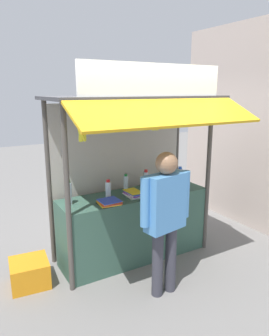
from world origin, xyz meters
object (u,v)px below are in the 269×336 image
object	(u,v)px
banana_bunch_leftmost	(155,124)
banana_bunch_inner_right	(82,134)
water_bottle_front_right	(108,190)
magazine_stack_far_right	(109,202)
vendor_person	(165,211)
water_bottle_rear_center	(180,176)
magazine_stack_left	(134,194)
water_bottle_center	(126,183)
water_bottle_far_left	(68,193)
water_bottle_mid_left	(146,179)
plastic_crate	(30,273)

from	to	relation	value
banana_bunch_leftmost	banana_bunch_inner_right	size ratio (longest dim) A/B	0.82
water_bottle_front_right	banana_bunch_inner_right	world-z (taller)	banana_bunch_inner_right
magazine_stack_far_right	vendor_person	distance (m)	0.76
water_bottle_rear_center	magazine_stack_left	world-z (taller)	water_bottle_rear_center
water_bottle_center	vendor_person	size ratio (longest dim) A/B	0.14
water_bottle_rear_center	water_bottle_front_right	distance (m)	1.14
water_bottle_far_left	vendor_person	xyz separation A→B (m)	(0.74, -0.93, -0.06)
water_bottle_mid_left	water_bottle_far_left	distance (m)	1.14
magazine_stack_far_right	banana_bunch_leftmost	distance (m)	1.07
water_bottle_mid_left	magazine_stack_far_right	distance (m)	0.80
magazine_stack_left	vendor_person	size ratio (longest dim) A/B	0.18
water_bottle_far_left	magazine_stack_left	size ratio (longest dim) A/B	1.03
water_bottle_front_right	banana_bunch_leftmost	distance (m)	1.02
banana_bunch_inner_right	vendor_person	bearing A→B (deg)	-33.01
water_bottle_mid_left	plastic_crate	bearing A→B (deg)	-176.31
water_bottle_center	plastic_crate	xyz separation A→B (m)	(-1.37, -0.17, -0.85)
water_bottle_mid_left	magazine_stack_left	distance (m)	0.41
vendor_person	banana_bunch_leftmost	bearing A→B (deg)	60.53
water_bottle_front_right	magazine_stack_left	world-z (taller)	water_bottle_front_right
water_bottle_mid_left	vendor_person	bearing A→B (deg)	-111.44
magazine_stack_left	plastic_crate	bearing A→B (deg)	174.69
water_bottle_center	banana_bunch_inner_right	distance (m)	1.30
water_bottle_rear_center	plastic_crate	bearing A→B (deg)	179.75
water_bottle_center	banana_bunch_leftmost	size ratio (longest dim) A/B	0.86
water_bottle_mid_left	water_bottle_center	distance (m)	0.29
water_bottle_front_right	vendor_person	bearing A→B (deg)	-74.40
water_bottle_center	water_bottle_mid_left	bearing A→B (deg)	-11.59
banana_bunch_inner_right	plastic_crate	distance (m)	1.78
water_bottle_front_right	water_bottle_far_left	distance (m)	0.50
magazine_stack_far_right	banana_bunch_inner_right	distance (m)	0.98
water_bottle_center	water_bottle_rear_center	bearing A→B (deg)	-12.55
magazine_stack_left	plastic_crate	xyz separation A→B (m)	(-1.33, 0.12, -0.78)
water_bottle_rear_center	water_bottle_center	xyz separation A→B (m)	(-0.78, 0.17, -0.02)
magazine_stack_far_right	plastic_crate	xyz separation A→B (m)	(-0.93, 0.23, -0.77)
vendor_person	water_bottle_front_right	bearing A→B (deg)	95.80
water_bottle_rear_center	water_bottle_mid_left	size ratio (longest dim) A/B	1.03
water_bottle_far_left	water_bottle_center	bearing A→B (deg)	9.86
banana_bunch_leftmost	water_bottle_front_right	bearing A→B (deg)	135.09
water_bottle_rear_center	magazine_stack_far_right	world-z (taller)	water_bottle_rear_center
water_bottle_rear_center	water_bottle_mid_left	world-z (taller)	water_bottle_rear_center
banana_bunch_inner_right	vendor_person	distance (m)	1.18
water_bottle_far_left	magazine_stack_left	bearing A→B (deg)	-9.80
water_bottle_mid_left	plastic_crate	xyz separation A→B (m)	(-1.66, -0.11, -0.86)
magazine_stack_far_right	magazine_stack_left	world-z (taller)	magazine_stack_left
water_bottle_center	magazine_stack_left	size ratio (longest dim) A/B	0.77
water_bottle_front_right	plastic_crate	xyz separation A→B (m)	(-1.01, 0.03, -0.86)
water_bottle_rear_center	water_bottle_far_left	distance (m)	1.64
water_bottle_center	banana_bunch_leftmost	bearing A→B (deg)	-85.08
magazine_stack_far_right	banana_bunch_inner_right	size ratio (longest dim) A/B	0.87
water_bottle_front_right	magazine_stack_far_right	bearing A→B (deg)	-112.84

